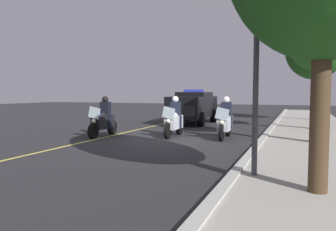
% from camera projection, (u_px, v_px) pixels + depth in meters
% --- Properties ---
extents(ground_plane, '(80.00, 80.00, 0.00)m').
position_uv_depth(ground_plane, '(161.00, 139.00, 13.26)').
color(ground_plane, '#28282B').
extents(curb_strip, '(48.00, 0.24, 0.15)m').
position_uv_depth(curb_strip, '(260.00, 143.00, 11.81)').
color(curb_strip, '#B7B5AD').
rests_on(curb_strip, ground).
extents(sidewalk_strip, '(48.00, 3.60, 0.10)m').
position_uv_depth(sidewalk_strip, '(318.00, 146.00, 11.11)').
color(sidewalk_strip, '#A8A399').
rests_on(sidewalk_strip, ground).
extents(lane_stripe_center, '(48.00, 0.12, 0.01)m').
position_uv_depth(lane_stripe_center, '(110.00, 136.00, 14.14)').
color(lane_stripe_center, '#E0D14C').
rests_on(lane_stripe_center, ground).
extents(police_motorcycle_lead_left, '(2.14, 0.57, 1.72)m').
position_uv_depth(police_motorcycle_lead_left, '(103.00, 120.00, 13.92)').
color(police_motorcycle_lead_left, black).
rests_on(police_motorcycle_lead_left, ground).
extents(police_motorcycle_lead_right, '(2.14, 0.57, 1.72)m').
position_uv_depth(police_motorcycle_lead_right, '(174.00, 120.00, 13.90)').
color(police_motorcycle_lead_right, black).
rests_on(police_motorcycle_lead_right, ground).
extents(police_motorcycle_trailing, '(2.14, 0.57, 1.72)m').
position_uv_depth(police_motorcycle_trailing, '(225.00, 121.00, 13.32)').
color(police_motorcycle_trailing, black).
rests_on(police_motorcycle_trailing, ground).
extents(police_suv, '(4.95, 2.17, 2.05)m').
position_uv_depth(police_suv, '(193.00, 106.00, 19.84)').
color(police_suv, black).
rests_on(police_suv, ground).
extents(traffic_light, '(0.38, 0.28, 4.24)m').
position_uv_depth(traffic_light, '(257.00, 30.00, 6.85)').
color(traffic_light, '#38383D').
rests_on(traffic_light, sidewalk_strip).
extents(tree_mid_block, '(2.41, 2.41, 5.48)m').
position_uv_depth(tree_mid_block, '(319.00, 22.00, 11.43)').
color(tree_mid_block, '#4C3823').
rests_on(tree_mid_block, sidewalk_strip).
extents(tree_far_back, '(2.52, 2.52, 5.40)m').
position_uv_depth(tree_far_back, '(316.00, 45.00, 15.84)').
color(tree_far_back, '#42301E').
rests_on(tree_far_back, sidewalk_strip).
extents(tree_behind_suv, '(3.70, 3.70, 6.56)m').
position_uv_depth(tree_behind_suv, '(315.00, 49.00, 21.14)').
color(tree_behind_suv, '#42301E').
rests_on(tree_behind_suv, sidewalk_strip).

